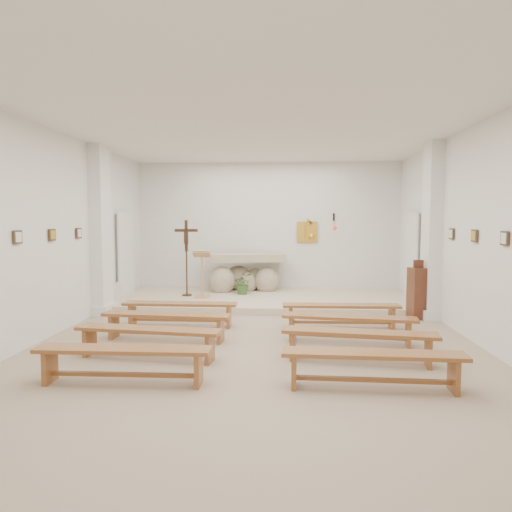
# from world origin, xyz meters

# --- Properties ---
(ground) EXTENTS (7.00, 10.00, 0.00)m
(ground) POSITION_xyz_m (0.00, 0.00, 0.00)
(ground) COLOR tan
(ground) RESTS_ON ground
(wall_left) EXTENTS (0.02, 10.00, 3.50)m
(wall_left) POSITION_xyz_m (-3.49, 0.00, 1.75)
(wall_left) COLOR white
(wall_left) RESTS_ON ground
(wall_right) EXTENTS (0.02, 10.00, 3.50)m
(wall_right) POSITION_xyz_m (3.49, 0.00, 1.75)
(wall_right) COLOR white
(wall_right) RESTS_ON ground
(wall_back) EXTENTS (7.00, 0.02, 3.50)m
(wall_back) POSITION_xyz_m (0.00, 4.99, 1.75)
(wall_back) COLOR white
(wall_back) RESTS_ON ground
(ceiling) EXTENTS (7.00, 10.00, 0.02)m
(ceiling) POSITION_xyz_m (0.00, 0.00, 3.49)
(ceiling) COLOR silver
(ceiling) RESTS_ON wall_back
(sanctuary_platform) EXTENTS (6.98, 3.00, 0.15)m
(sanctuary_platform) POSITION_xyz_m (0.00, 3.50, 0.07)
(sanctuary_platform) COLOR beige
(sanctuary_platform) RESTS_ON ground
(pilaster_left) EXTENTS (0.26, 0.55, 3.50)m
(pilaster_left) POSITION_xyz_m (-3.37, 2.00, 1.75)
(pilaster_left) COLOR white
(pilaster_left) RESTS_ON ground
(pilaster_right) EXTENTS (0.26, 0.55, 3.50)m
(pilaster_right) POSITION_xyz_m (3.37, 2.00, 1.75)
(pilaster_right) COLOR white
(pilaster_right) RESTS_ON ground
(gold_wall_relief) EXTENTS (0.55, 0.04, 0.55)m
(gold_wall_relief) POSITION_xyz_m (1.05, 4.96, 1.65)
(gold_wall_relief) COLOR gold
(gold_wall_relief) RESTS_ON wall_back
(sanctuary_lamp) EXTENTS (0.11, 0.36, 0.44)m
(sanctuary_lamp) POSITION_xyz_m (1.75, 4.71, 1.81)
(sanctuary_lamp) COLOR black
(sanctuary_lamp) RESTS_ON wall_back
(station_frame_left_front) EXTENTS (0.03, 0.20, 0.20)m
(station_frame_left_front) POSITION_xyz_m (-3.47, -0.80, 1.72)
(station_frame_left_front) COLOR #412D1C
(station_frame_left_front) RESTS_ON wall_left
(station_frame_left_mid) EXTENTS (0.03, 0.20, 0.20)m
(station_frame_left_mid) POSITION_xyz_m (-3.47, 0.20, 1.72)
(station_frame_left_mid) COLOR #412D1C
(station_frame_left_mid) RESTS_ON wall_left
(station_frame_left_rear) EXTENTS (0.03, 0.20, 0.20)m
(station_frame_left_rear) POSITION_xyz_m (-3.47, 1.20, 1.72)
(station_frame_left_rear) COLOR #412D1C
(station_frame_left_rear) RESTS_ON wall_left
(station_frame_right_front) EXTENTS (0.03, 0.20, 0.20)m
(station_frame_right_front) POSITION_xyz_m (3.47, -0.80, 1.72)
(station_frame_right_front) COLOR #412D1C
(station_frame_right_front) RESTS_ON wall_right
(station_frame_right_mid) EXTENTS (0.03, 0.20, 0.20)m
(station_frame_right_mid) POSITION_xyz_m (3.47, 0.20, 1.72)
(station_frame_right_mid) COLOR #412D1C
(station_frame_right_mid) RESTS_ON wall_right
(station_frame_right_rear) EXTENTS (0.03, 0.20, 0.20)m
(station_frame_right_rear) POSITION_xyz_m (3.47, 1.20, 1.72)
(station_frame_right_rear) COLOR #412D1C
(station_frame_right_rear) RESTS_ON wall_right
(radiator_left) EXTENTS (0.10, 0.85, 0.52)m
(radiator_left) POSITION_xyz_m (-3.43, 2.70, 0.27)
(radiator_left) COLOR silver
(radiator_left) RESTS_ON ground
(radiator_right) EXTENTS (0.10, 0.85, 0.52)m
(radiator_right) POSITION_xyz_m (3.43, 2.70, 0.27)
(radiator_right) COLOR silver
(radiator_right) RESTS_ON ground
(altar) EXTENTS (2.14, 1.13, 1.05)m
(altar) POSITION_xyz_m (-0.59, 4.40, 0.55)
(altar) COLOR #C4B796
(altar) RESTS_ON sanctuary_platform
(lectern) EXTENTS (0.43, 0.38, 1.13)m
(lectern) POSITION_xyz_m (-1.49, 3.28, 0.71)
(lectern) COLOR tan
(lectern) RESTS_ON sanctuary_platform
(crucifix_stand) EXTENTS (0.55, 0.24, 1.82)m
(crucifix_stand) POSITION_xyz_m (-1.90, 3.49, 1.20)
(crucifix_stand) COLOR #3B2012
(crucifix_stand) RESTS_ON sanctuary_platform
(potted_plant) EXTENTS (0.54, 0.49, 0.53)m
(potted_plant) POSITION_xyz_m (-0.57, 3.82, 0.41)
(potted_plant) COLOR #356227
(potted_plant) RESTS_ON sanctuary_platform
(donation_pedestal) EXTENTS (0.39, 0.39, 1.18)m
(donation_pedestal) POSITION_xyz_m (3.10, 1.90, 0.52)
(donation_pedestal) COLOR #542A18
(donation_pedestal) RESTS_ON ground
(bench_left_front) EXTENTS (2.11, 0.36, 0.45)m
(bench_left_front) POSITION_xyz_m (-1.48, 0.97, 0.33)
(bench_left_front) COLOR #96582B
(bench_left_front) RESTS_ON ground
(bench_right_front) EXTENTS (2.12, 0.38, 0.45)m
(bench_right_front) POSITION_xyz_m (1.48, 0.97, 0.33)
(bench_right_front) COLOR #96582B
(bench_right_front) RESTS_ON ground
(bench_left_second) EXTENTS (2.13, 0.52, 0.45)m
(bench_left_second) POSITION_xyz_m (-1.48, -0.02, 0.33)
(bench_left_second) COLOR #96582B
(bench_left_second) RESTS_ON ground
(bench_right_second) EXTENTS (2.14, 0.61, 0.45)m
(bench_right_second) POSITION_xyz_m (1.48, -0.02, 0.33)
(bench_right_second) COLOR #96582B
(bench_right_second) RESTS_ON ground
(bench_left_third) EXTENTS (2.14, 0.60, 0.45)m
(bench_left_third) POSITION_xyz_m (-1.48, -1.02, 0.33)
(bench_left_third) COLOR #96582B
(bench_left_third) RESTS_ON ground
(bench_right_third) EXTENTS (2.14, 0.61, 0.45)m
(bench_right_third) POSITION_xyz_m (1.48, -1.02, 0.33)
(bench_right_third) COLOR #96582B
(bench_right_third) RESTS_ON ground
(bench_left_fourth) EXTENTS (2.11, 0.35, 0.45)m
(bench_left_fourth) POSITION_xyz_m (-1.48, -2.02, 0.33)
(bench_left_fourth) COLOR #96582B
(bench_left_fourth) RESTS_ON ground
(bench_right_fourth) EXTENTS (2.12, 0.41, 0.45)m
(bench_right_fourth) POSITION_xyz_m (1.48, -2.02, 0.33)
(bench_right_fourth) COLOR #96582B
(bench_right_fourth) RESTS_ON ground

